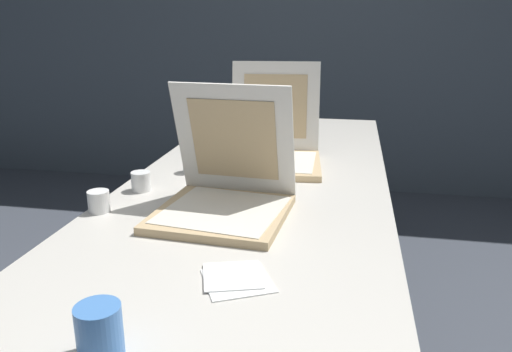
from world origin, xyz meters
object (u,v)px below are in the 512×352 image
Objects in this scene: cup_white_far at (232,141)px; napkin_pile at (235,278)px; table at (259,192)px; pizza_box_middle at (274,150)px; cup_white_mid at (191,164)px; cup_white_near_center at (141,181)px; cup_white_near_left at (99,201)px; cup_printed_front at (100,332)px; pizza_box_front at (225,196)px.

cup_white_far is 0.34× the size of napkin_pile.
table is 4.93× the size of pizza_box_middle.
table is at bearing -5.66° from cup_white_mid.
napkin_pile is (0.08, -0.68, 0.05)m from table.
cup_white_mid is 1.00× the size of cup_white_near_center.
cup_white_mid is 0.36m from cup_white_far.
cup_white_near_left is 1.00× the size of cup_white_near_center.
cup_printed_front is 0.32m from napkin_pile.
cup_white_near_left is 0.78m from cup_white_far.
cup_printed_front is (0.11, -1.33, 0.01)m from cup_white_far.
cup_white_mid is 0.24m from cup_white_near_center.
pizza_box_front reaches higher than cup_white_far.
pizza_box_front is 6.12× the size of cup_white_far.
cup_printed_front is (0.17, -0.98, 0.01)m from cup_white_mid.
pizza_box_middle is at bearing 31.47° from cup_white_mid.
cup_white_mid is (-0.26, -0.16, -0.02)m from pizza_box_middle.
table is at bearing 29.66° from cup_white_near_center.
cup_white_mid is at bearing -99.99° from cup_white_far.
pizza_box_front is at bearing 107.58° from napkin_pile.
cup_white_near_left and cup_white_far have the same top height.
cup_white_far is at bearing 80.01° from cup_white_mid.
napkin_pile is at bearing -83.65° from table.
cup_white_near_left is 1.00× the size of cup_white_far.
pizza_box_front is 4.11× the size of cup_printed_front.
cup_white_mid reaches higher than table.
napkin_pile is (0.06, -0.87, -0.05)m from pizza_box_middle.
cup_white_near_left is at bearing -102.68° from cup_white_near_center.
pizza_box_middle is 2.50× the size of napkin_pile.
cup_printed_front is at bearing -118.94° from napkin_pile.
cup_white_near_left and cup_white_near_center have the same top height.
cup_white_far is at bearing 115.94° from table.
cup_white_near_center is at bearing -105.24° from cup_white_far.
cup_white_far is 1.09m from napkin_pile.
cup_white_far is at bearing 74.76° from cup_white_near_center.
table is 5.99× the size of pizza_box_front.
pizza_box_middle is (0.05, 0.52, 0.00)m from pizza_box_front.
table is 12.34× the size of napkin_pile.
pizza_box_front is at bearing 8.17° from cup_white_near_left.
cup_white_near_left reaches higher than table.
cup_white_mid is at bearing 66.79° from cup_white_near_center.
cup_white_near_center is (-0.36, -0.38, -0.02)m from pizza_box_middle.
table is 36.66× the size of cup_white_mid.
cup_white_mid is at bearing 124.66° from pizza_box_front.
cup_white_mid is at bearing 99.69° from cup_printed_front.
pizza_box_middle reaches higher than cup_white_mid.
cup_white_near_center is at bearing 130.22° from napkin_pile.
cup_white_near_left is 1.00× the size of cup_white_mid.
pizza_box_front reaches higher than cup_white_mid.
cup_white_near_left reaches higher than napkin_pile.
cup_printed_front is at bearing -80.31° from cup_white_mid.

